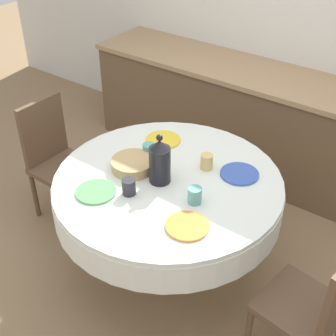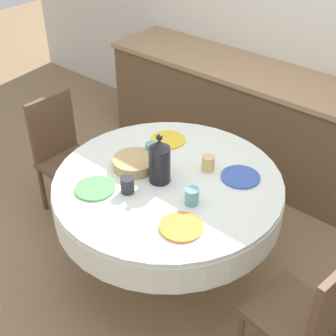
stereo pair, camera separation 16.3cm
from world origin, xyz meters
name	(u,v)px [view 2 (the right image)]	position (x,y,z in m)	size (l,w,h in m)	color
ground_plane	(168,267)	(0.00, 0.00, 0.00)	(12.00, 12.00, 0.00)	#8E704C
wall_back	(318,16)	(0.00, 1.75, 1.30)	(7.00, 0.05, 2.60)	silver
kitchen_counter	(280,130)	(0.00, 1.42, 0.45)	(3.24, 0.64, 0.89)	brown
dining_table	(168,195)	(0.00, 0.00, 0.63)	(1.38, 1.38, 0.75)	brown
chair_left	(309,313)	(1.02, -0.14, 0.50)	(0.45, 0.45, 0.91)	brown
chair_right	(64,151)	(-1.03, 0.02, 0.50)	(0.41, 0.41, 0.91)	brown
plate_near_left	(95,188)	(-0.25, -0.35, 0.75)	(0.23, 0.23, 0.01)	#5BA85B
cup_near_left	(127,185)	(-0.10, -0.24, 0.80)	(0.08, 0.08, 0.10)	#28282D
plate_near_right	(181,227)	(0.33, -0.28, 0.75)	(0.23, 0.23, 0.01)	orange
cup_near_right	(192,196)	(0.25, -0.09, 0.80)	(0.08, 0.08, 0.10)	#5BA39E
plate_far_left	(168,140)	(-0.28, 0.33, 0.75)	(0.23, 0.23, 0.01)	yellow
cup_far_left	(152,150)	(-0.23, 0.11, 0.80)	(0.08, 0.08, 0.10)	#5BA39E
plate_far_right	(240,177)	(0.32, 0.29, 0.75)	(0.23, 0.23, 0.01)	#3856AD
cup_far_right	(208,163)	(0.12, 0.23, 0.80)	(0.08, 0.08, 0.10)	#DBB766
coffee_carafe	(160,161)	(-0.03, -0.04, 0.88)	(0.13, 0.13, 0.32)	black
bread_basket	(134,163)	(-0.24, -0.04, 0.78)	(0.26, 0.26, 0.06)	tan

